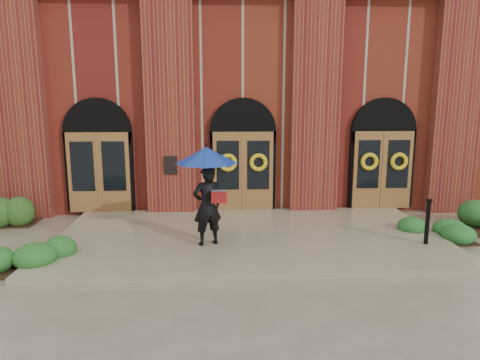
{
  "coord_description": "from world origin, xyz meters",
  "views": [
    {
      "loc": [
        -0.77,
        -10.62,
        3.63
      ],
      "look_at": [
        -0.18,
        1.0,
        1.44
      ],
      "focal_mm": 32.0,
      "sensor_mm": 36.0,
      "label": 1
    }
  ],
  "objects": [
    {
      "name": "church_building",
      "position": [
        0.0,
        8.78,
        3.5
      ],
      "size": [
        16.2,
        12.53,
        7.0
      ],
      "color": "maroon",
      "rests_on": "ground"
    },
    {
      "name": "hedge_front_right",
      "position": [
        5.1,
        0.0,
        0.23
      ],
      "size": [
        1.33,
        1.14,
        0.47
      ],
      "primitive_type": "ellipsoid",
      "color": "#225E23",
      "rests_on": "ground"
    },
    {
      "name": "man_with_umbrella",
      "position": [
        -1.05,
        -0.6,
        1.82
      ],
      "size": [
        1.93,
        1.93,
        2.39
      ],
      "rotation": [
        0.0,
        0.0,
        3.49
      ],
      "color": "black",
      "rests_on": "landing"
    },
    {
      "name": "hedge_front_left",
      "position": [
        -5.1,
        -1.45,
        0.26
      ],
      "size": [
        1.48,
        1.27,
        0.52
      ],
      "primitive_type": "ellipsoid",
      "color": "#225A1F",
      "rests_on": "ground"
    },
    {
      "name": "landing",
      "position": [
        0.0,
        0.15,
        0.07
      ],
      "size": [
        10.0,
        5.3,
        0.15
      ],
      "primitive_type": "cube",
      "color": "gray",
      "rests_on": "ground"
    },
    {
      "name": "metal_post",
      "position": [
        4.3,
        -0.83,
        0.74
      ],
      "size": [
        0.2,
        0.2,
        1.12
      ],
      "rotation": [
        0.0,
        0.0,
        -0.42
      ],
      "color": "black",
      "rests_on": "landing"
    },
    {
      "name": "ground",
      "position": [
        0.0,
        0.0,
        0.0
      ],
      "size": [
        90.0,
        90.0,
        0.0
      ],
      "primitive_type": "plane",
      "color": "gray",
      "rests_on": "ground"
    }
  ]
}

